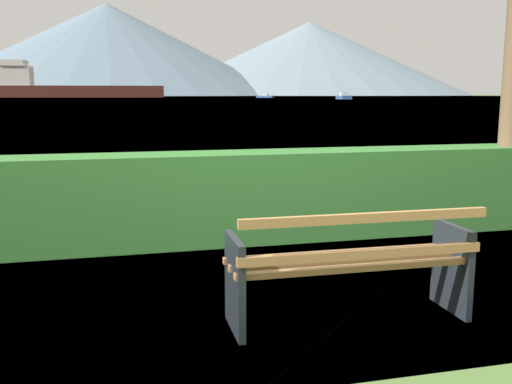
{
  "coord_description": "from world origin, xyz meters",
  "views": [
    {
      "loc": [
        -1.66,
        -3.82,
        1.66
      ],
      "look_at": [
        0.0,
        2.76,
        0.51
      ],
      "focal_mm": 40.7,
      "sensor_mm": 36.0,
      "label": 1
    }
  ],
  "objects": [
    {
      "name": "park_bench",
      "position": [
        -0.0,
        -0.06,
        0.43
      ],
      "size": [
        1.79,
        0.59,
        0.87
      ],
      "color": "#A0703F",
      "rests_on": "ground_plane"
    },
    {
      "name": "tender_far",
      "position": [
        68.02,
        163.18,
        0.79
      ],
      "size": [
        3.77,
        8.03,
        2.25
      ],
      "color": "#335693",
      "rests_on": "water_surface"
    },
    {
      "name": "ground_plane",
      "position": [
        0.0,
        0.0,
        0.0
      ],
      "size": [
        1400.0,
        1400.0,
        0.0
      ],
      "primitive_type": "plane",
      "color": "#4C6B33"
    },
    {
      "name": "cargo_ship_large",
      "position": [
        -22.29,
        273.98,
        4.56
      ],
      "size": [
        79.87,
        17.67,
        16.3
      ],
      "color": "#471E19",
      "rests_on": "water_surface"
    },
    {
      "name": "distant_hills",
      "position": [
        0.09,
        585.86,
        37.37
      ],
      "size": [
        793.89,
        398.3,
        87.69
      ],
      "color": "slate",
      "rests_on": "ground_plane"
    },
    {
      "name": "hedge_row",
      "position": [
        0.0,
        2.5,
        0.51
      ],
      "size": [
        10.76,
        0.66,
        1.01
      ],
      "primitive_type": "cube",
      "color": "#387A33",
      "rests_on": "ground_plane"
    },
    {
      "name": "sailboat_mid",
      "position": [
        62.56,
        235.09,
        0.56
      ],
      "size": [
        7.12,
        6.75,
        1.52
      ],
      "color": "#335693",
      "rests_on": "water_surface"
    },
    {
      "name": "water_surface",
      "position": [
        0.0,
        309.07,
        0.0
      ],
      "size": [
        620.0,
        620.0,
        0.0
      ],
      "primitive_type": "plane",
      "color": "slate",
      "rests_on": "ground_plane"
    }
  ]
}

